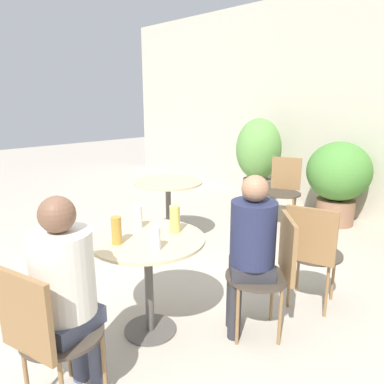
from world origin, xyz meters
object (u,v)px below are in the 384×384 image
(beer_glass_1, at_px, (117,231))
(potted_plant_0, at_px, (258,156))
(seated_person_0, at_px, (66,284))
(potted_plant_1, at_px, (338,177))
(bistro_chair_1, at_px, (272,265))
(cafe_table_near, at_px, (148,258))
(bistro_chair_0, at_px, (45,329))
(cafe_table_far, at_px, (168,195))
(beer_glass_2, at_px, (156,238))
(bistro_chair_2, at_px, (312,248))
(seated_person_1, at_px, (251,242))
(bistro_chair_3, at_px, (285,185))
(beer_glass_3, at_px, (175,219))
(beer_glass_0, at_px, (138,217))

(beer_glass_1, xyz_separation_m, potted_plant_0, (-1.45, 3.22, -0.05))
(seated_person_0, distance_m, potted_plant_1, 3.85)
(bistro_chair_1, bearing_deg, seated_person_0, -63.23)
(cafe_table_near, xyz_separation_m, bistro_chair_0, (0.26, -0.81, -0.05))
(cafe_table_far, height_order, bistro_chair_0, bistro_chair_0)
(beer_glass_2, bearing_deg, cafe_table_near, 160.09)
(cafe_table_far, bearing_deg, seated_person_0, -51.04)
(bistro_chair_2, bearing_deg, cafe_table_near, 42.71)
(beer_glass_2, xyz_separation_m, potted_plant_0, (-1.70, 3.09, -0.04))
(seated_person_0, relative_size, seated_person_1, 1.02)
(bistro_chair_3, relative_size, beer_glass_1, 4.74)
(beer_glass_1, bearing_deg, beer_glass_3, 78.35)
(cafe_table_far, distance_m, potted_plant_0, 1.92)
(bistro_chair_0, relative_size, bistro_chair_2, 1.00)
(bistro_chair_1, bearing_deg, beer_glass_1, -84.25)
(bistro_chair_2, bearing_deg, bistro_chair_3, -68.10)
(cafe_table_near, relative_size, bistro_chair_1, 0.91)
(cafe_table_far, height_order, bistro_chair_2, bistro_chair_2)
(bistro_chair_3, bearing_deg, potted_plant_1, 22.92)
(cafe_table_near, distance_m, bistro_chair_1, 0.85)
(bistro_chair_1, xyz_separation_m, beer_glass_0, (-0.77, -0.57, 0.28))
(bistro_chair_0, distance_m, seated_person_0, 0.23)
(beer_glass_1, height_order, beer_glass_3, beer_glass_3)
(bistro_chair_3, bearing_deg, cafe_table_near, -102.37)
(bistro_chair_0, bearing_deg, seated_person_1, -116.78)
(bistro_chair_3, xyz_separation_m, beer_glass_1, (0.69, -2.82, 0.29))
(bistro_chair_2, relative_size, beer_glass_0, 5.25)
(cafe_table_near, relative_size, cafe_table_far, 1.03)
(cafe_table_far, height_order, potted_plant_0, potted_plant_0)
(bistro_chair_3, distance_m, potted_plant_1, 0.69)
(bistro_chair_0, bearing_deg, beer_glass_3, -95.60)
(bistro_chair_1, relative_size, bistro_chair_3, 1.00)
(beer_glass_2, xyz_separation_m, beer_glass_3, (-0.16, 0.28, 0.02))
(bistro_chair_3, distance_m, beer_glass_0, 2.63)
(beer_glass_3, bearing_deg, cafe_table_far, 144.06)
(seated_person_0, bearing_deg, potted_plant_0, -82.99)
(cafe_table_far, relative_size, bistro_chair_0, 0.88)
(cafe_table_near, xyz_separation_m, beer_glass_1, (-0.05, -0.20, 0.24))
(cafe_table_far, xyz_separation_m, beer_glass_1, (1.19, -1.33, 0.24))
(bistro_chair_0, distance_m, bistro_chair_3, 3.56)
(bistro_chair_1, bearing_deg, beer_glass_3, -99.26)
(seated_person_0, height_order, beer_glass_0, seated_person_0)
(bistro_chair_1, distance_m, seated_person_0, 1.35)
(beer_glass_2, bearing_deg, bistro_chair_2, 71.55)
(bistro_chair_2, xyz_separation_m, beer_glass_3, (-0.55, -0.89, 0.29))
(cafe_table_near, distance_m, bistro_chair_2, 1.25)
(beer_glass_2, relative_size, potted_plant_0, 0.12)
(cafe_table_far, height_order, beer_glass_2, beer_glass_2)
(bistro_chair_3, height_order, beer_glass_0, beer_glass_0)
(bistro_chair_3, relative_size, beer_glass_0, 5.25)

